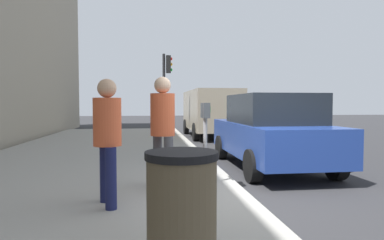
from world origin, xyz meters
name	(u,v)px	position (x,y,z in m)	size (l,w,h in m)	color
ground_plane	(245,198)	(0.00, 0.00, 0.00)	(80.00, 80.00, 0.00)	#2B2B2D
sidewalk_slab	(52,201)	(0.00, 3.00, 0.07)	(28.00, 6.00, 0.15)	gray
parking_meter	(205,126)	(0.45, 0.58, 1.17)	(0.36, 0.12, 1.41)	gray
pedestrian_at_meter	(163,122)	(0.26, 1.32, 1.24)	(0.51, 0.40, 1.83)	#47474C
pedestrian_bystander	(107,132)	(-0.59, 2.10, 1.16)	(0.51, 0.38, 1.73)	#191E4C
parked_sedan_near	(270,131)	(2.39, -1.35, 0.89)	(4.41, 1.98, 1.77)	navy
parked_van_far	(210,110)	(10.12, -1.35, 1.26)	(5.21, 2.14, 2.18)	gray
traffic_signal	(166,81)	(9.41, 0.76, 2.58)	(0.24, 0.44, 3.60)	black
trash_bin	(182,214)	(-2.56, 1.29, 0.66)	(0.59, 0.59, 1.01)	brown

